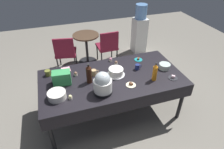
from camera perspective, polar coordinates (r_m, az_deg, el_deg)
name	(u,v)px	position (r m, az deg, el deg)	size (l,w,h in m)	color
ground	(112,111)	(3.47, 0.00, -10.81)	(9.00, 9.00, 0.00)	slate
potluck_table	(112,80)	(3.01, 0.00, -1.73)	(2.20, 1.10, 0.75)	black
frosted_layer_cake	(116,72)	(2.99, 1.15, 0.76)	(0.28, 0.28, 0.12)	silver
slow_cooker	(103,84)	(2.60, -2.77, -2.73)	(0.26, 0.26, 0.33)	black
glass_salad_bowl	(165,66)	(3.27, 15.32, 2.39)	(0.18, 0.18, 0.08)	#B2C6BC
ceramic_snack_bowl	(57,95)	(2.68, -16.02, -5.90)	(0.25, 0.25, 0.10)	silver
dessert_plate_charcoal	(173,78)	(3.09, 17.64, -0.88)	(0.14, 0.14, 0.05)	#2D2D33
dessert_plate_cream	(131,85)	(2.83, 5.62, -3.02)	(0.15, 0.15, 0.04)	beige
dessert_plate_teal	(138,59)	(3.44, 7.82, 4.45)	(0.14, 0.14, 0.04)	teal
cupcake_vanilla	(111,59)	(3.36, -0.44, 4.48)	(0.05, 0.05, 0.07)	beige
cupcake_cocoa	(76,74)	(3.05, -10.72, 0.20)	(0.05, 0.05, 0.07)	beige
cupcake_lemon	(105,81)	(2.86, -2.17, -1.83)	(0.05, 0.05, 0.07)	beige
cupcake_mint	(116,63)	(3.27, 1.21, 3.50)	(0.05, 0.05, 0.07)	beige
cupcake_berry	(70,97)	(2.63, -12.26, -6.58)	(0.05, 0.05, 0.07)	beige
cupcake_rose	(100,80)	(2.88, -3.60, -1.56)	(0.05, 0.05, 0.07)	beige
soda_bottle_orange_juice	(155,72)	(2.91, 12.61, 0.67)	(0.07, 0.07, 0.30)	orange
soda_bottle_cola	(89,74)	(2.81, -6.85, 0.15)	(0.08, 0.08, 0.32)	#33190F
coffee_mug_tan	(94,73)	(3.01, -5.34, 0.57)	(0.12, 0.08, 0.10)	tan
coffee_mug_olive	(48,73)	(3.15, -18.45, 0.44)	(0.13, 0.09, 0.09)	olive
coffee_mug_navy	(137,67)	(3.16, 7.56, 2.26)	(0.11, 0.07, 0.09)	navy
soda_carton	(62,78)	(2.89, -14.68, -0.94)	(0.26, 0.16, 0.20)	#338C4C
paper_napkin_stack	(66,70)	(3.21, -13.52, 1.31)	(0.14, 0.14, 0.02)	pink
maroon_chair_left	(65,52)	(4.34, -13.67, 6.64)	(0.52, 0.52, 0.85)	maroon
maroon_chair_right	(108,45)	(4.48, -1.28, 8.66)	(0.45, 0.45, 0.85)	maroon
round_cafe_table	(86,44)	(4.58, -7.60, 9.08)	(0.60, 0.60, 0.72)	#473323
water_cooler	(140,30)	(5.06, 8.16, 12.80)	(0.32, 0.32, 1.24)	silver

